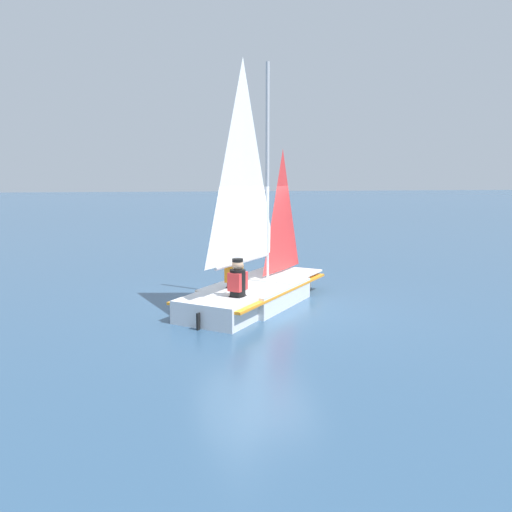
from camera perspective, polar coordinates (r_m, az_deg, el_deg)
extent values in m
plane|color=#2D4C6B|center=(10.78, 0.00, -5.47)|extent=(260.00, 260.00, 0.00)
cube|color=silver|center=(10.73, 0.00, -4.33)|extent=(2.73, 2.74, 0.44)
cube|color=silver|center=(12.17, 3.62, -2.82)|extent=(1.29, 1.29, 0.44)
cube|color=silver|center=(9.35, -4.74, -6.28)|extent=(1.62, 1.62, 0.44)
cube|color=orange|center=(10.70, 0.00, -3.60)|extent=(4.01, 4.04, 0.05)
cube|color=silver|center=(11.69, 2.66, -2.08)|extent=(2.35, 2.36, 0.04)
cylinder|color=#B7B7BC|center=(10.93, 1.31, 9.35)|extent=(0.08, 0.08, 4.65)
cylinder|color=#B7B7BC|center=(10.12, -1.42, -0.59)|extent=(1.54, 1.56, 0.07)
pyramid|color=white|center=(10.00, -1.47, 10.80)|extent=(1.45, 1.47, 3.94)
pyramid|color=red|center=(11.66, 3.04, 5.25)|extent=(1.03, 1.05, 2.81)
cube|color=black|center=(8.94, -6.62, -7.44)|extent=(0.08, 0.08, 0.31)
cube|color=black|center=(10.37, -2.51, -4.72)|extent=(0.37, 0.37, 0.45)
cylinder|color=black|center=(10.28, -2.53, -2.14)|extent=(0.42, 0.42, 0.50)
cube|color=orange|center=(10.27, -2.53, -2.00)|extent=(0.42, 0.42, 0.35)
sphere|color=#A87A56|center=(10.22, -2.54, -0.22)|extent=(0.22, 0.22, 0.22)
cylinder|color=white|center=(10.21, -2.55, 0.24)|extent=(0.30, 0.30, 0.06)
cube|color=black|center=(9.57, -2.09, -5.84)|extent=(0.37, 0.37, 0.45)
cylinder|color=black|center=(9.47, -2.11, -3.05)|extent=(0.42, 0.42, 0.50)
cube|color=red|center=(9.46, -2.11, -2.91)|extent=(0.42, 0.42, 0.35)
sphere|color=tan|center=(9.40, -2.12, -0.97)|extent=(0.22, 0.22, 0.22)
cylinder|color=black|center=(9.39, -2.12, -0.47)|extent=(0.30, 0.30, 0.06)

